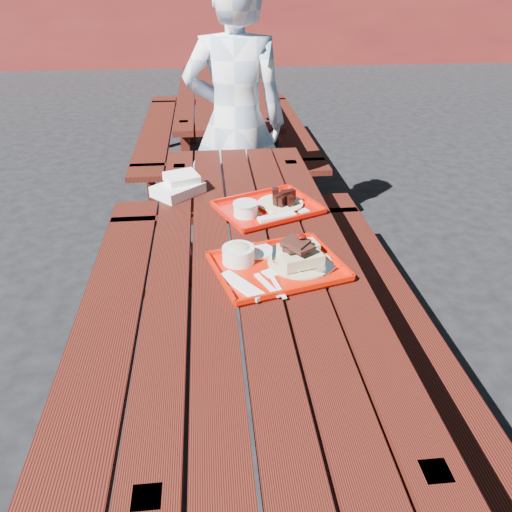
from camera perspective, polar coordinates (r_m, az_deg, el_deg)
The scene contains 7 objects.
ground at distance 2.31m, azimuth -0.38°, elevation -15.91°, with size 60.00×60.00×0.00m, color black.
picnic_table_near at distance 1.95m, azimuth -0.44°, elevation -4.40°, with size 1.41×2.40×0.75m.
picnic_table_far at distance 4.54m, azimuth -3.83°, elevation 16.03°, with size 1.41×2.40×0.75m.
near_tray at distance 1.74m, azimuth 2.22°, elevation -0.38°, with size 0.50×0.43×0.14m.
far_tray at distance 2.15m, azimuth 1.29°, elevation 5.65°, with size 0.50×0.45×0.07m.
white_cloth at distance 2.35m, azimuth -8.78°, elevation 7.88°, with size 0.26×0.26×0.09m.
person at distance 3.12m, azimuth -2.34°, elevation 14.84°, with size 0.61×0.40×1.68m, color #A2B9D7.
Camera 1 is at (-0.14, -1.60, 1.67)m, focal length 35.00 mm.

